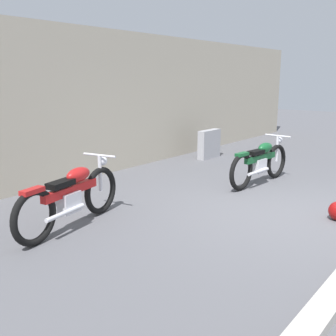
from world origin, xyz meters
TOP-DOWN VIEW (x-y plane):
  - ground_plane at (0.00, 0.00)m, footprint 40.00×40.00m
  - building_wall at (0.00, 4.28)m, footprint 18.00×0.30m
  - stone_marker at (2.96, 3.33)m, footprint 0.80×0.20m
  - motorcycle_green at (1.41, 1.11)m, footprint 2.04×0.57m
  - motorcycle_red at (-2.44, 2.09)m, footprint 2.08×0.70m

SIDE VIEW (x-z plane):
  - ground_plane at x=0.00m, z-range 0.00..0.00m
  - stone_marker at x=2.96m, z-range 0.00..0.74m
  - motorcycle_green at x=1.41m, z-range -0.02..0.90m
  - motorcycle_red at x=-2.44m, z-range -0.02..0.93m
  - building_wall at x=0.00m, z-range 0.00..3.08m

